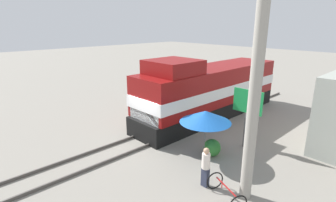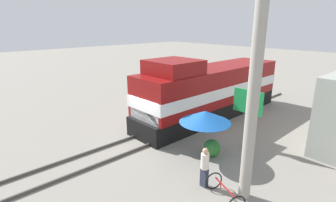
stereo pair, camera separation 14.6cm
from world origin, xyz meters
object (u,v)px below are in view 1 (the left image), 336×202
at_px(utility_pole, 260,37).
at_px(vendor_umbrella, 205,116).
at_px(locomotive, 209,91).
at_px(billboard_sign, 247,106).
at_px(person_bystander, 206,166).
at_px(bicycle, 226,191).

distance_m(utility_pole, vendor_umbrella, 5.01).
xyz_separation_m(locomotive, utility_pole, (6.65, -6.09, 4.11)).
bearing_deg(vendor_umbrella, locomotive, 126.56).
distance_m(vendor_umbrella, billboard_sign, 2.70).
height_order(utility_pole, person_bystander, utility_pole).
bearing_deg(bicycle, locomotive, -115.01).
bearing_deg(billboard_sign, person_bystander, -79.32).
relative_size(locomotive, person_bystander, 7.41).
bearing_deg(utility_pole, vendor_umbrella, 158.61).
relative_size(billboard_sign, person_bystander, 1.85).
height_order(locomotive, vendor_umbrella, locomotive).
xyz_separation_m(vendor_umbrella, billboard_sign, (0.68, 2.61, 0.13)).
bearing_deg(person_bystander, vendor_umbrella, 130.20).
height_order(locomotive, bicycle, locomotive).
bearing_deg(bicycle, utility_pole, 176.19).
distance_m(locomotive, person_bystander, 8.51).
xyz_separation_m(billboard_sign, person_bystander, (0.83, -4.40, -1.40)).
xyz_separation_m(billboard_sign, bicycle, (1.94, -4.56, -1.95)).
bearing_deg(vendor_umbrella, billboard_sign, 75.44).
bearing_deg(bicycle, person_bystander, -75.68).
distance_m(locomotive, vendor_umbrella, 6.12).
height_order(billboard_sign, bicycle, billboard_sign).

